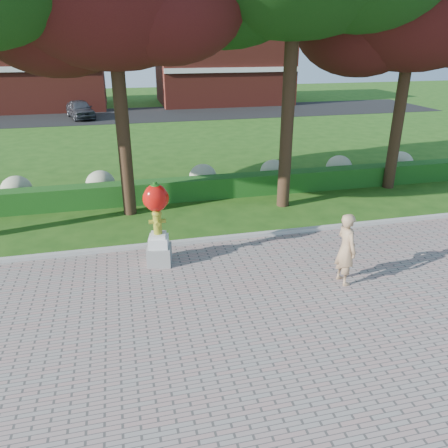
{
  "coord_description": "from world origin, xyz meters",
  "views": [
    {
      "loc": [
        -2.14,
        -8.67,
        5.64
      ],
      "look_at": [
        0.19,
        1.0,
        1.43
      ],
      "focal_mm": 35.0,
      "sensor_mm": 36.0,
      "label": 1
    }
  ],
  "objects": [
    {
      "name": "lawn_hedge",
      "position": [
        0.0,
        7.0,
        0.4
      ],
      "size": [
        24.0,
        0.7,
        0.8
      ],
      "primitive_type": "cube",
      "color": "#164714",
      "rests_on": "ground"
    },
    {
      "name": "hydrant_sculpture",
      "position": [
        -1.37,
        1.94,
        1.26
      ],
      "size": [
        0.73,
        0.73,
        2.3
      ],
      "rotation": [
        0.0,
        0.0,
        -0.19
      ],
      "color": "gray",
      "rests_on": "walkway"
    },
    {
      "name": "walkway",
      "position": [
        0.0,
        -4.0,
        0.02
      ],
      "size": [
        40.0,
        14.0,
        0.04
      ],
      "primitive_type": "cube",
      "color": "gray",
      "rests_on": "ground"
    },
    {
      "name": "building_right",
      "position": [
        8.0,
        34.0,
        3.2
      ],
      "size": [
        12.0,
        8.0,
        6.4
      ],
      "primitive_type": "cube",
      "color": "maroon",
      "rests_on": "ground"
    },
    {
      "name": "curb",
      "position": [
        0.0,
        3.0,
        0.07
      ],
      "size": [
        40.0,
        0.18,
        0.15
      ],
      "primitive_type": "cube",
      "color": "#ADADA5",
      "rests_on": "ground"
    },
    {
      "name": "street",
      "position": [
        0.0,
        28.0,
        0.01
      ],
      "size": [
        50.0,
        8.0,
        0.02
      ],
      "primitive_type": "cube",
      "color": "black",
      "rests_on": "ground"
    },
    {
      "name": "woman",
      "position": [
        2.97,
        -0.12,
        0.95
      ],
      "size": [
        0.49,
        0.7,
        1.83
      ],
      "primitive_type": "imported",
      "rotation": [
        0.0,
        0.0,
        1.65
      ],
      "color": "tan",
      "rests_on": "walkway"
    },
    {
      "name": "building_left",
      "position": [
        -10.0,
        34.0,
        3.5
      ],
      "size": [
        14.0,
        8.0,
        7.0
      ],
      "primitive_type": "cube",
      "color": "maroon",
      "rests_on": "ground"
    },
    {
      "name": "hydrangea_row",
      "position": [
        0.57,
        8.0,
        0.55
      ],
      "size": [
        20.1,
        1.1,
        0.99
      ],
      "color": "tan",
      "rests_on": "ground"
    },
    {
      "name": "parked_car",
      "position": [
        -4.86,
        27.25,
        0.71
      ],
      "size": [
        2.64,
        4.32,
        1.37
      ],
      "primitive_type": "imported",
      "rotation": [
        0.0,
        0.0,
        0.27
      ],
      "color": "#3B3D42",
      "rests_on": "street"
    },
    {
      "name": "ground",
      "position": [
        0.0,
        0.0,
        0.0
      ],
      "size": [
        100.0,
        100.0,
        0.0
      ],
      "primitive_type": "plane",
      "color": "#1F4A12",
      "rests_on": "ground"
    }
  ]
}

